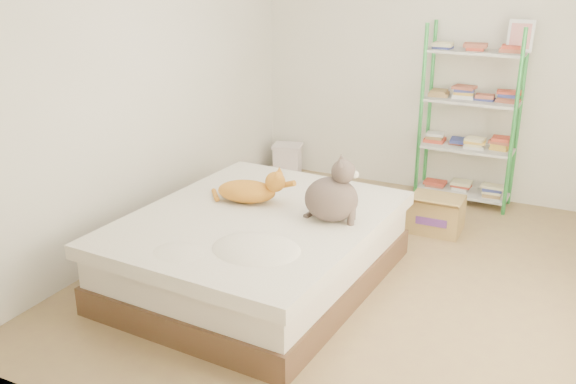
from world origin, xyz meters
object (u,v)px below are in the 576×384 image
Objects in this scene: grey_cat at (332,190)px; orange_cat at (247,189)px; shelf_unit at (470,119)px; white_bin at (287,160)px; cardboard_box at (436,214)px; bed at (257,249)px.

orange_cat is at bearing 70.70° from grey_cat.
orange_cat is 2.43m from shelf_unit.
cardboard_box is at bearing -23.03° from white_bin.
orange_cat reaches higher than cardboard_box.
grey_cat is 2.60m from white_bin.
grey_cat is at bearing -108.99° from cardboard_box.
grey_cat is (0.51, 0.16, 0.49)m from bed.
orange_cat is at bearing -71.57° from white_bin.
shelf_unit is at bearing 69.48° from bed.
orange_cat is at bearing 136.88° from bed.
shelf_unit is (0.50, 2.15, 0.08)m from grey_cat.
bed is at bearing -60.14° from orange_cat.
shelf_unit reaches higher than bed.
grey_cat is at bearing 20.38° from bed.
shelf_unit reaches higher than white_bin.
white_bin is at bearing 94.32° from orange_cat.
white_bin is at bearing 18.11° from grey_cat.
bed is 4.76× the size of cardboard_box.
white_bin is at bearing 114.28° from bed.
cardboard_box is (1.14, 1.29, -0.47)m from orange_cat.
white_bin is (-1.89, -0.03, -0.65)m from shelf_unit.
bed is 0.72m from grey_cat.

